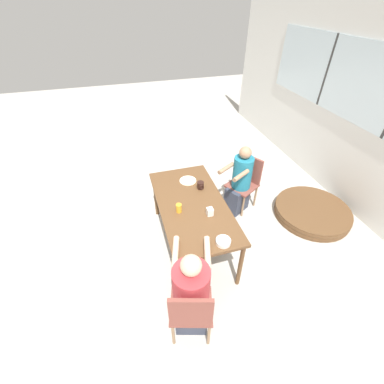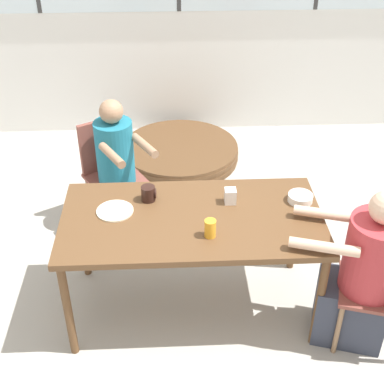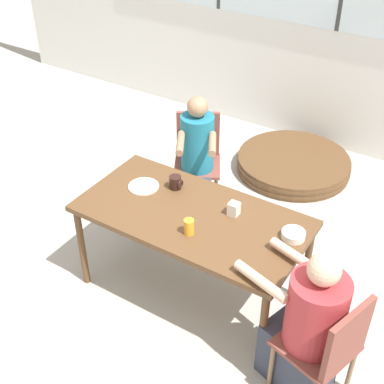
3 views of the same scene
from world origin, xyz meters
name	(u,v)px [view 3 (image 3 of 3)]	position (x,y,z in m)	size (l,w,h in m)	color
ground_plane	(192,290)	(0.00, 0.00, 0.00)	(16.00, 16.00, 0.00)	#B2ADA3
wall_back_with_windows	(341,10)	(0.00, 2.63, 1.43)	(8.40, 0.08, 2.80)	silver
dining_table	(192,221)	(0.00, 0.00, 0.67)	(1.57, 0.80, 0.74)	brown
chair_for_woman_green_shirt	(198,152)	(-0.60, 1.04, 0.50)	(0.55, 0.55, 0.84)	brown
chair_for_man_blue_shirt	(331,345)	(1.15, -0.34, 0.50)	(0.50, 0.50, 0.84)	brown
person_woman_green_shirt	(197,162)	(-0.52, 0.90, 0.49)	(0.50, 0.58, 1.09)	#333847
person_man_blue_shirt	(307,330)	(0.99, -0.30, 0.48)	(0.69, 0.50, 1.08)	#333847
coffee_mug	(176,182)	(-0.26, 0.19, 0.79)	(0.09, 0.09, 0.10)	black
juice_glass	(189,227)	(0.09, -0.19, 0.79)	(0.07, 0.07, 0.11)	gold
milk_carton_small	(234,209)	(0.24, 0.14, 0.79)	(0.07, 0.07, 0.09)	silver
bowl_white_shallow	(293,235)	(0.68, 0.13, 0.76)	(0.15, 0.15, 0.05)	white
plate_tortillas	(144,186)	(-0.46, 0.08, 0.74)	(0.22, 0.22, 0.01)	beige
folded_table_stack	(293,164)	(-0.02, 1.94, 0.07)	(1.13, 1.13, 0.15)	brown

